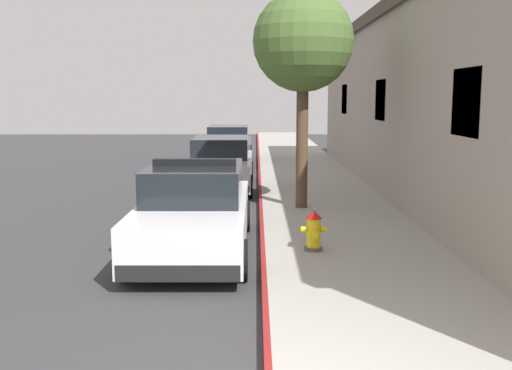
% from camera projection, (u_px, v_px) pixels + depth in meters
% --- Properties ---
extents(ground_plane, '(32.68, 60.00, 0.20)m').
position_uv_depth(ground_plane, '(89.00, 213.00, 14.84)').
color(ground_plane, '#353538').
extents(sidewalk_pavement, '(3.20, 60.00, 0.15)m').
position_uv_depth(sidewalk_pavement, '(329.00, 206.00, 14.79)').
color(sidewalk_pavement, '#9E9991').
rests_on(sidewalk_pavement, ground).
extents(curb_painted_edge, '(0.08, 60.00, 0.15)m').
position_uv_depth(curb_painted_edge, '(263.00, 206.00, 14.80)').
color(curb_painted_edge, maroon).
rests_on(curb_painted_edge, ground).
extents(police_cruiser, '(1.94, 4.84, 1.68)m').
position_uv_depth(police_cruiser, '(198.00, 211.00, 10.70)').
color(police_cruiser, white).
rests_on(police_cruiser, ground).
extents(parked_car_silver_ahead, '(1.94, 4.84, 1.56)m').
position_uv_depth(parked_car_silver_ahead, '(224.00, 164.00, 18.12)').
color(parked_car_silver_ahead, '#B2B5BA').
rests_on(parked_car_silver_ahead, ground).
extents(parked_car_dark_far, '(1.94, 4.84, 1.56)m').
position_uv_depth(parked_car_dark_far, '(231.00, 145.00, 25.26)').
color(parked_car_dark_far, navy).
rests_on(parked_car_dark_far, ground).
extents(fire_hydrant, '(0.44, 0.40, 0.76)m').
position_uv_depth(fire_hydrant, '(316.00, 231.00, 10.22)').
color(fire_hydrant, '#4C4C51').
rests_on(fire_hydrant, sidewalk_pavement).
extents(street_tree, '(2.34, 2.34, 5.07)m').
position_uv_depth(street_tree, '(306.00, 43.00, 13.74)').
color(street_tree, brown).
rests_on(street_tree, sidewalk_pavement).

